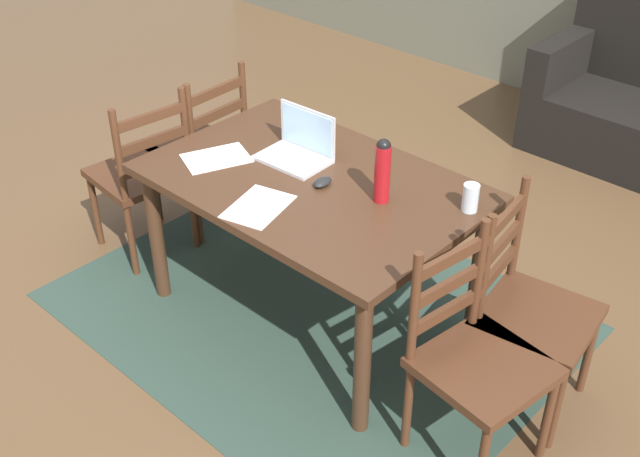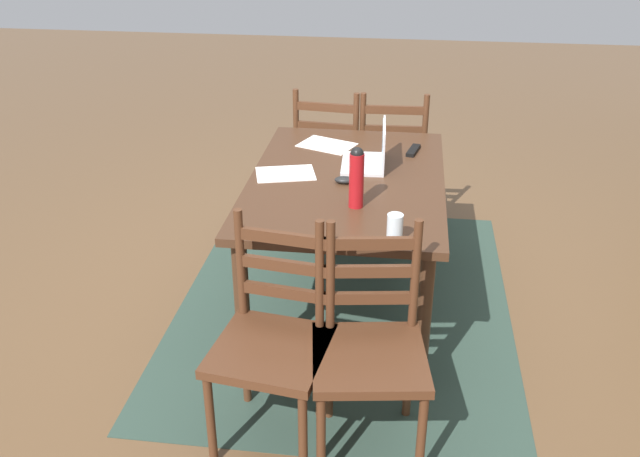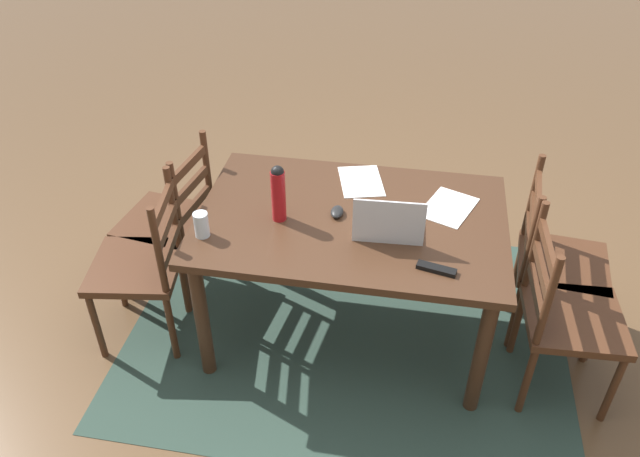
# 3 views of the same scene
# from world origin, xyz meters

# --- Properties ---
(ground_plane) EXTENTS (14.00, 14.00, 0.00)m
(ground_plane) POSITION_xyz_m (0.00, 0.00, 0.00)
(ground_plane) COLOR brown
(area_rug) EXTENTS (2.32, 1.79, 0.01)m
(area_rug) POSITION_xyz_m (0.00, 0.00, 0.00)
(area_rug) COLOR #2D4238
(area_rug) RESTS_ON ground
(dining_table) EXTENTS (1.47, 0.98, 0.76)m
(dining_table) POSITION_xyz_m (0.00, 0.00, 0.66)
(dining_table) COLOR #422819
(dining_table) RESTS_ON ground
(chair_right_far) EXTENTS (0.50, 0.50, 0.95)m
(chair_right_far) POSITION_xyz_m (1.02, 0.19, 0.46)
(chair_right_far) COLOR #4C2B19
(chair_right_far) RESTS_ON ground
(chair_right_near) EXTENTS (0.50, 0.50, 0.95)m
(chair_right_near) POSITION_xyz_m (1.02, -0.19, 0.46)
(chair_right_near) COLOR #4C2B19
(chair_right_near) RESTS_ON ground
(chair_left_near) EXTENTS (0.48, 0.48, 0.95)m
(chair_left_near) POSITION_xyz_m (-1.02, -0.20, 0.46)
(chair_left_near) COLOR #4C2B19
(chair_left_near) RESTS_ON ground
(chair_left_far) EXTENTS (0.46, 0.46, 0.95)m
(chair_left_far) POSITION_xyz_m (-1.02, 0.20, 0.46)
(chair_left_far) COLOR #4C2B19
(chair_left_far) RESTS_ON ground
(laptop) EXTENTS (0.33, 0.24, 0.23)m
(laptop) POSITION_xyz_m (-0.18, 0.11, 0.81)
(laptop) COLOR silver
(laptop) RESTS_ON dining_table
(water_bottle) EXTENTS (0.07, 0.07, 0.29)m
(water_bottle) POSITION_xyz_m (0.34, 0.07, 0.91)
(water_bottle) COLOR #A81419
(water_bottle) RESTS_ON dining_table
(drinking_glass) EXTENTS (0.07, 0.07, 0.12)m
(drinking_glass) POSITION_xyz_m (0.65, 0.26, 0.82)
(drinking_glass) COLOR silver
(drinking_glass) RESTS_ON dining_table
(computer_mouse) EXTENTS (0.06, 0.10, 0.03)m
(computer_mouse) POSITION_xyz_m (0.07, -0.01, 0.77)
(computer_mouse) COLOR black
(computer_mouse) RESTS_ON dining_table
(tv_remote) EXTENTS (0.18, 0.08, 0.02)m
(tv_remote) POSITION_xyz_m (-0.41, 0.33, 0.77)
(tv_remote) COLOR black
(tv_remote) RESTS_ON dining_table
(paper_stack_left) EXTENTS (0.28, 0.34, 0.00)m
(paper_stack_left) POSITION_xyz_m (-0.01, -0.32, 0.76)
(paper_stack_left) COLOR white
(paper_stack_left) RESTS_ON dining_table
(paper_stack_right) EXTENTS (0.31, 0.35, 0.00)m
(paper_stack_right) POSITION_xyz_m (-0.46, -0.16, 0.76)
(paper_stack_right) COLOR white
(paper_stack_right) RESTS_ON dining_table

